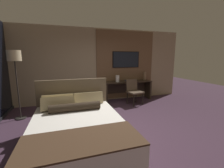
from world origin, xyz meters
TOP-DOWN VIEW (x-y plane):
  - ground_plane at (0.00, 0.00)m, footprint 16.00×16.00m
  - wall_back_tv_panel at (0.16, 2.59)m, footprint 7.20×0.09m
  - bed at (-1.08, -0.48)m, footprint 1.64×2.18m
  - desk at (1.17, 2.33)m, footprint 1.93×0.49m
  - tv at (1.17, 2.52)m, footprint 1.14×0.04m
  - desk_chair at (1.15, 1.74)m, footprint 0.60×0.60m
  - floor_lamp at (-2.49, 1.47)m, footprint 0.34×0.34m
  - vase_tall at (1.98, 2.38)m, footprint 0.11×0.11m
  - vase_short at (0.70, 2.24)m, footprint 0.15×0.15m
  - book at (1.20, 2.36)m, footprint 0.23×0.17m

SIDE VIEW (x-z plane):
  - ground_plane at x=0.00m, z-range 0.00..0.00m
  - bed at x=-1.08m, z-range -0.25..0.95m
  - desk at x=1.17m, z-range 0.14..0.91m
  - desk_chair at x=1.15m, z-range 0.09..1.00m
  - book at x=1.20m, z-range 0.77..0.80m
  - vase_short at x=0.70m, z-range 0.77..1.04m
  - vase_tall at x=1.98m, z-range 0.77..1.11m
  - wall_back_tv_panel at x=0.16m, z-range 0.00..2.80m
  - floor_lamp at x=-2.49m, z-range 0.65..2.55m
  - tv at x=1.17m, z-range 1.30..1.94m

